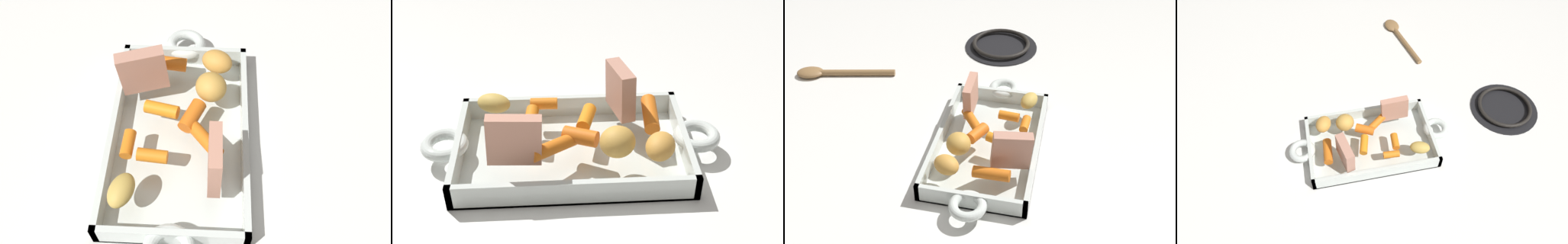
{
  "view_description": "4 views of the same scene",
  "coord_description": "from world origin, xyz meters",
  "views": [
    {
      "loc": [
        -0.36,
        -0.04,
        0.56
      ],
      "look_at": [
        -0.02,
        -0.03,
        0.07
      ],
      "focal_mm": 38.62,
      "sensor_mm": 36.0,
      "label": 1
    },
    {
      "loc": [
        -0.01,
        -0.61,
        0.51
      ],
      "look_at": [
        0.02,
        0.01,
        0.05
      ],
      "focal_mm": 48.86,
      "sensor_mm": 36.0,
      "label": 2
    },
    {
      "loc": [
        0.75,
        0.14,
        0.69
      ],
      "look_at": [
        -0.01,
        -0.02,
        0.06
      ],
      "focal_mm": 45.14,
      "sensor_mm": 36.0,
      "label": 3
    },
    {
      "loc": [
        0.1,
        0.53,
        0.81
      ],
      "look_at": [
        -0.01,
        -0.03,
        0.07
      ],
      "focal_mm": 32.27,
      "sensor_mm": 36.0,
      "label": 4
    }
  ],
  "objects": [
    {
      "name": "roast_slice_outer",
      "position": [
        -0.08,
        -0.05,
        0.08
      ],
      "size": [
        0.08,
        0.02,
        0.08
      ],
      "primitive_type": "cube",
      "rotation": [
        0.05,
        0.0,
        1.58
      ],
      "color": "tan",
      "rests_on": "roasting_dish"
    },
    {
      "name": "roasting_dish",
      "position": [
        0.0,
        0.0,
        0.01
      ],
      "size": [
        0.44,
        0.21,
        0.04
      ],
      "color": "silver",
      "rests_on": "ground_plane"
    },
    {
      "name": "baby_carrot_northeast",
      "position": [
        -0.04,
        0.07,
        0.05
      ],
      "size": [
        0.04,
        0.02,
        0.02
      ],
      "primitive_type": "cylinder",
      "rotation": [
        1.59,
        0.0,
        4.66
      ],
      "color": "orange",
      "rests_on": "roasting_dish"
    },
    {
      "name": "roast_slice_thin",
      "position": [
        0.08,
        0.06,
        0.08
      ],
      "size": [
        0.04,
        0.08,
        0.08
      ],
      "primitive_type": "cube",
      "rotation": [
        0.08,
        0.0,
        3.38
      ],
      "color": "tan",
      "rests_on": "roasting_dish"
    },
    {
      "name": "baby_carrot_center_right",
      "position": [
        0.12,
        0.03,
        0.05
      ],
      "size": [
        0.03,
        0.07,
        0.03
      ],
      "primitive_type": "cylinder",
      "rotation": [
        1.64,
        0.0,
        6.23
      ],
      "color": "orange",
      "rests_on": "roasting_dish"
    },
    {
      "name": "baby_carrot_southwest",
      "position": [
        0.01,
        -0.02,
        0.05
      ],
      "size": [
        0.06,
        0.04,
        0.03
      ],
      "primitive_type": "cylinder",
      "rotation": [
        1.63,
        0.0,
        4.29
      ],
      "color": "orange",
      "rests_on": "roasting_dish"
    },
    {
      "name": "potato_golden_large",
      "position": [
        -0.12,
        0.07,
        0.05
      ],
      "size": [
        0.06,
        0.05,
        0.03
      ],
      "primitive_type": "ellipsoid",
      "rotation": [
        0.0,
        0.0,
        5.99
      ],
      "color": "gold",
      "rests_on": "roasting_dish"
    },
    {
      "name": "baby_carrot_northwest",
      "position": [
        -0.03,
        -0.04,
        0.05
      ],
      "size": [
        0.07,
        0.06,
        0.03
      ],
      "primitive_type": "cylinder",
      "rotation": [
        1.48,
        0.0,
        5.36
      ],
      "color": "orange",
      "rests_on": "roasting_dish"
    },
    {
      "name": "baby_carrot_short",
      "position": [
        0.02,
        0.03,
        0.05
      ],
      "size": [
        0.03,
        0.06,
        0.02
      ],
      "primitive_type": "cylinder",
      "rotation": [
        1.51,
        0.0,
        6.03
      ],
      "color": "orange",
      "rests_on": "roasting_dish"
    },
    {
      "name": "potato_whole",
      "position": [
        0.12,
        -0.06,
        0.06
      ],
      "size": [
        0.06,
        0.06,
        0.04
      ],
      "primitive_type": "ellipsoid",
      "rotation": [
        0.0,
        0.0,
        1.15
      ],
      "color": "gold",
      "rests_on": "roasting_dish"
    },
    {
      "name": "potato_near_roast",
      "position": [
        0.06,
        -0.05,
        0.06
      ],
      "size": [
        0.07,
        0.06,
        0.04
      ],
      "primitive_type": "ellipsoid",
      "rotation": [
        0.0,
        0.0,
        2.01
      ],
      "color": "gold",
      "rests_on": "roasting_dish"
    },
    {
      "name": "baby_carrot_center_left",
      "position": [
        -0.06,
        0.03,
        0.05
      ],
      "size": [
        0.02,
        0.04,
        0.02
      ],
      "primitive_type": "cylinder",
      "rotation": [
        1.57,
        0.0,
        3.06
      ],
      "color": "orange",
      "rests_on": "roasting_dish"
    },
    {
      "name": "ground_plane",
      "position": [
        0.0,
        0.0,
        0.0
      ],
      "size": [
        2.05,
        2.05,
        0.0
      ],
      "primitive_type": "plane",
      "color": "white"
    }
  ]
}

